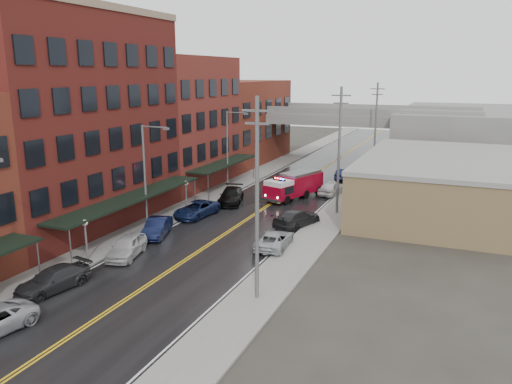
% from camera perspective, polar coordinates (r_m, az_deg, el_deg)
% --- Properties ---
extents(road, '(11.00, 160.00, 0.02)m').
position_cam_1_polar(road, '(46.12, -1.02, -3.16)').
color(road, black).
rests_on(road, ground).
extents(sidewalk_left, '(3.00, 160.00, 0.15)m').
position_cam_1_polar(sidewalk_left, '(49.37, -8.82, -2.11)').
color(sidewalk_left, slate).
rests_on(sidewalk_left, ground).
extents(sidewalk_right, '(3.00, 160.00, 0.15)m').
position_cam_1_polar(sidewalk_right, '(43.81, 7.78, -4.10)').
color(sidewalk_right, slate).
rests_on(sidewalk_right, ground).
extents(curb_left, '(0.30, 160.00, 0.15)m').
position_cam_1_polar(curb_left, '(48.55, -7.15, -2.32)').
color(curb_left, gray).
rests_on(curb_left, ground).
extents(curb_right, '(0.30, 160.00, 0.15)m').
position_cam_1_polar(curb_right, '(44.23, 5.71, -3.87)').
color(curb_right, gray).
rests_on(curb_right, ground).
extents(brick_building_b, '(9.00, 20.00, 18.00)m').
position_cam_1_polar(brick_building_b, '(45.84, -20.33, 7.38)').
color(brick_building_b, '#571B17').
rests_on(brick_building_b, ground).
extents(brick_building_c, '(9.00, 15.00, 15.00)m').
position_cam_1_polar(brick_building_c, '(59.94, -8.78, 7.87)').
color(brick_building_c, maroon).
rests_on(brick_building_c, ground).
extents(brick_building_far, '(9.00, 20.00, 12.00)m').
position_cam_1_polar(brick_building_far, '(75.51, -1.79, 8.02)').
color(brick_building_far, maroon).
rests_on(brick_building_far, ground).
extents(tan_building, '(14.00, 22.00, 5.00)m').
position_cam_1_polar(tan_building, '(51.62, 20.16, 0.67)').
color(tan_building, olive).
rests_on(tan_building, ground).
extents(right_far_block, '(18.00, 30.00, 8.00)m').
position_cam_1_polar(right_far_block, '(80.99, 22.77, 5.93)').
color(right_far_block, slate).
rests_on(right_far_block, ground).
extents(awning_1, '(2.60, 18.00, 3.09)m').
position_cam_1_polar(awning_1, '(43.14, -13.99, -0.64)').
color(awning_1, black).
rests_on(awning_1, ground).
extents(awning_2, '(2.60, 13.00, 3.09)m').
position_cam_1_polar(awning_2, '(57.78, -3.68, 3.27)').
color(awning_2, black).
rests_on(awning_2, ground).
extents(globe_lamp_1, '(0.44, 0.44, 3.12)m').
position_cam_1_polar(globe_lamp_1, '(37.45, -18.93, -4.21)').
color(globe_lamp_1, '#59595B').
rests_on(globe_lamp_1, ground).
extents(globe_lamp_2, '(0.44, 0.44, 3.12)m').
position_cam_1_polar(globe_lamp_2, '(48.36, -8.00, 0.33)').
color(globe_lamp_2, '#59595B').
rests_on(globe_lamp_2, ground).
extents(street_lamp_1, '(2.64, 0.22, 9.00)m').
position_cam_1_polar(street_lamp_1, '(42.92, -12.35, 2.39)').
color(street_lamp_1, '#59595B').
rests_on(street_lamp_1, ground).
extents(street_lamp_2, '(2.64, 0.22, 9.00)m').
position_cam_1_polar(street_lamp_2, '(56.58, -3.08, 5.32)').
color(street_lamp_2, '#59595B').
rests_on(street_lamp_2, ground).
extents(utility_pole_0, '(1.80, 0.24, 12.00)m').
position_cam_1_polar(utility_pole_0, '(28.41, 0.12, -0.61)').
color(utility_pole_0, '#59595B').
rests_on(utility_pole_0, ground).
extents(utility_pole_1, '(1.80, 0.24, 12.00)m').
position_cam_1_polar(utility_pole_1, '(47.18, 9.48, 4.88)').
color(utility_pole_1, '#59595B').
rests_on(utility_pole_1, ground).
extents(utility_pole_2, '(1.80, 0.24, 12.00)m').
position_cam_1_polar(utility_pole_2, '(66.66, 13.50, 7.18)').
color(utility_pole_2, '#59595B').
rests_on(utility_pole_2, ground).
extents(overpass, '(40.00, 10.00, 7.50)m').
position_cam_1_polar(overpass, '(74.95, 8.89, 7.81)').
color(overpass, slate).
rests_on(overpass, ground).
extents(fire_truck, '(4.85, 7.96, 2.77)m').
position_cam_1_polar(fire_truck, '(53.62, 4.35, 0.83)').
color(fire_truck, maroon).
rests_on(fire_truck, ground).
extents(parked_car_left_3, '(2.88, 5.16, 1.41)m').
position_cam_1_polar(parked_car_left_3, '(33.88, -22.19, -9.26)').
color(parked_car_left_3, '#262629').
rests_on(parked_car_left_3, ground).
extents(parked_car_left_4, '(2.93, 4.89, 1.56)m').
position_cam_1_polar(parked_car_left_4, '(38.04, -14.56, -6.06)').
color(parked_car_left_4, '#B8B8B8').
rests_on(parked_car_left_4, ground).
extents(parked_car_left_5, '(2.93, 4.82, 1.50)m').
position_cam_1_polar(parked_car_left_5, '(42.18, -11.25, -3.97)').
color(parked_car_left_5, black).
rests_on(parked_car_left_5, ground).
extents(parked_car_left_6, '(2.96, 5.44, 1.45)m').
position_cam_1_polar(parked_car_left_6, '(47.16, -6.82, -1.97)').
color(parked_car_left_6, '#111D42').
rests_on(parked_car_left_6, ground).
extents(parked_car_left_7, '(3.67, 5.81, 1.57)m').
position_cam_1_polar(parked_car_left_7, '(51.69, -2.87, -0.44)').
color(parked_car_left_7, black).
rests_on(parked_car_left_7, ground).
extents(parked_car_right_0, '(2.63, 5.01, 1.35)m').
position_cam_1_polar(parked_car_right_0, '(38.65, 2.10, -5.47)').
color(parked_car_right_0, '#A2A6AA').
rests_on(parked_car_right_0, ground).
extents(parked_car_right_1, '(3.60, 5.63, 1.52)m').
position_cam_1_polar(parked_car_right_1, '(44.07, 4.68, -2.98)').
color(parked_car_right_1, black).
rests_on(parked_car_right_1, ground).
extents(parked_car_right_2, '(2.48, 4.93, 1.61)m').
position_cam_1_polar(parked_car_right_2, '(55.80, 8.69, 0.49)').
color(parked_car_right_2, silver).
rests_on(parked_car_right_2, ground).
extents(parked_car_right_3, '(1.54, 4.28, 1.40)m').
position_cam_1_polar(parked_car_right_3, '(64.16, 9.99, 2.04)').
color(parked_car_right_3, black).
rests_on(parked_car_right_3, ground).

